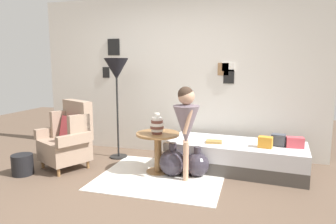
{
  "coord_description": "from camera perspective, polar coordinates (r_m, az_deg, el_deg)",
  "views": [
    {
      "loc": [
        1.27,
        -2.91,
        1.48
      ],
      "look_at": [
        0.15,
        0.95,
        0.85
      ],
      "focal_mm": 31.97,
      "sensor_mm": 36.0,
      "label": 1
    }
  ],
  "objects": [
    {
      "name": "demijohn_near",
      "position": [
        4.09,
        0.9,
        -9.51
      ],
      "size": [
        0.37,
        0.37,
        0.45
      ],
      "color": "#332D38",
      "rests_on": "ground"
    },
    {
      "name": "floor_lamp",
      "position": [
        4.76,
        -9.8,
        7.35
      ],
      "size": [
        0.38,
        0.38,
        1.59
      ],
      "color": "black",
      "rests_on": "ground"
    },
    {
      "name": "vase_striped",
      "position": [
        4.02,
        -2.11,
        -2.53
      ],
      "size": [
        0.18,
        0.18,
        0.29
      ],
      "color": "brown",
      "rests_on": "side_table"
    },
    {
      "name": "gallery_wall",
      "position": [
        5.03,
        1.55,
        6.87
      ],
      "size": [
        4.8,
        0.12,
        2.6
      ],
      "color": "silver",
      "rests_on": "ground"
    },
    {
      "name": "rug",
      "position": [
        4.1,
        -1.22,
        -12.16
      ],
      "size": [
        1.63,
        1.42,
        0.01
      ],
      "primitive_type": "cube",
      "color": "silver",
      "rests_on": "ground"
    },
    {
      "name": "pillow_mid",
      "position": [
        4.32,
        20.27,
        -5.03
      ],
      "size": [
        0.19,
        0.15,
        0.16
      ],
      "primitive_type": "cube",
      "rotation": [
        0.0,
        0.0,
        -0.18
      ],
      "color": "#474C56",
      "rests_on": "daybed"
    },
    {
      "name": "ground_plane",
      "position": [
        3.5,
        -6.99,
        -16.15
      ],
      "size": [
        12.0,
        12.0,
        0.0
      ],
      "primitive_type": "plane",
      "color": "brown"
    },
    {
      "name": "pillow_back",
      "position": [
        4.18,
        18.06,
        -5.49
      ],
      "size": [
        0.2,
        0.15,
        0.15
      ],
      "primitive_type": "cube",
      "rotation": [
        0.0,
        0.0,
        -0.18
      ],
      "color": "orange",
      "rests_on": "daybed"
    },
    {
      "name": "side_table",
      "position": [
        4.14,
        -1.94,
        -6.12
      ],
      "size": [
        0.6,
        0.6,
        0.56
      ],
      "color": "olive",
      "rests_on": "ground"
    },
    {
      "name": "book_on_daybed",
      "position": [
        4.28,
        8.75,
        -5.61
      ],
      "size": [
        0.23,
        0.18,
        0.03
      ],
      "primitive_type": "cube",
      "rotation": [
        0.0,
        0.0,
        0.1
      ],
      "color": "#A87E3E",
      "rests_on": "daybed"
    },
    {
      "name": "person_child",
      "position": [
        3.8,
        3.47,
        -1.59
      ],
      "size": [
        0.34,
        0.34,
        1.22
      ],
      "color": "tan",
      "rests_on": "ground"
    },
    {
      "name": "armchair",
      "position": [
        4.58,
        -18.44,
        -4.69
      ],
      "size": [
        0.9,
        0.82,
        0.97
      ],
      "color": "olive",
      "rests_on": "ground"
    },
    {
      "name": "demijohn_far",
      "position": [
        4.09,
        5.57,
        -9.87
      ],
      "size": [
        0.32,
        0.32,
        0.41
      ],
      "color": "#332D38",
      "rests_on": "ground"
    },
    {
      "name": "magazine_basket",
      "position": [
        4.59,
        -25.99,
        -9.0
      ],
      "size": [
        0.28,
        0.28,
        0.28
      ],
      "primitive_type": "cylinder",
      "color": "black",
      "rests_on": "ground"
    },
    {
      "name": "pillow_head",
      "position": [
        4.31,
        23.05,
        -5.35
      ],
      "size": [
        0.22,
        0.13,
        0.14
      ],
      "primitive_type": "cube",
      "rotation": [
        0.0,
        0.0,
        0.05
      ],
      "color": "#D64C56",
      "rests_on": "daybed"
    },
    {
      "name": "daybed",
      "position": [
        4.41,
        12.7,
        -8.18
      ],
      "size": [
        1.96,
        0.97,
        0.4
      ],
      "color": "#4C4742",
      "rests_on": "ground"
    }
  ]
}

